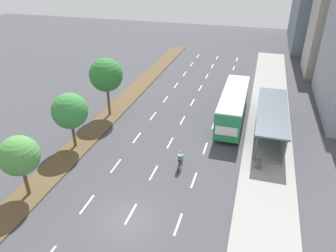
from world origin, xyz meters
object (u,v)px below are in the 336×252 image
bus (233,103)px  bus_shelter (274,120)px  median_tree_nearest (19,156)px  median_tree_second (70,111)px  median_tree_third (106,75)px  cyclist (180,161)px  trash_bin (258,164)px

bus → bus_shelter: bearing=-29.6°
median_tree_nearest → median_tree_second: 7.14m
median_tree_second → median_tree_third: bearing=88.5°
bus → median_tree_second: (-13.79, -9.80, 1.75)m
median_tree_second → cyclist: bearing=-2.7°
median_tree_nearest → median_tree_third: (-0.05, 14.27, 1.24)m
bus → median_tree_third: bearing=-168.9°
bus_shelter → cyclist: (-7.54, -7.87, -1.08)m
median_tree_nearest → trash_bin: median_tree_nearest is taller
cyclist → bus_shelter: bearing=46.2°
cyclist → trash_bin: size_ratio=2.14×
bus → median_tree_second: median_tree_second is taller
bus_shelter → median_tree_second: (-18.06, -7.36, 1.95)m
bus → median_tree_nearest: median_tree_nearest is taller
median_tree_nearest → trash_bin: 18.95m
bus → median_tree_nearest: size_ratio=2.27×
cyclist → median_tree_second: 10.96m
median_tree_third → trash_bin: (16.80, -5.92, -4.25)m
median_tree_third → bus_shelter: bearing=0.7°
median_tree_second → median_tree_nearest: bearing=-88.1°
bus_shelter → median_tree_third: median_tree_third is taller
median_tree_nearest → median_tree_second: bearing=91.9°
cyclist → median_tree_third: bearing=143.5°
median_tree_third → median_tree_nearest: bearing=-89.8°
bus_shelter → bus: bearing=150.4°
cyclist → trash_bin: 6.69m
bus_shelter → median_tree_nearest: size_ratio=2.28×
bus → trash_bin: bus is taller
bus_shelter → median_tree_nearest: median_tree_nearest is taller
bus → median_tree_third: median_tree_third is taller
bus_shelter → median_tree_third: 18.12m
median_tree_third → cyclist: bearing=-36.5°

